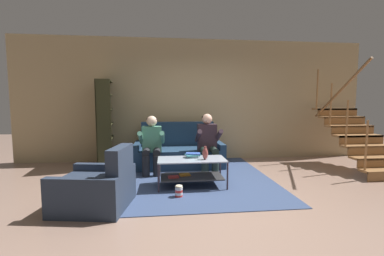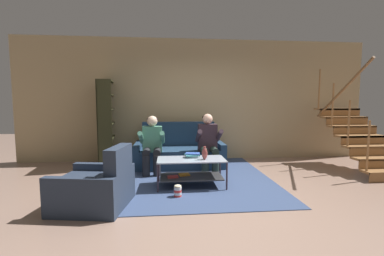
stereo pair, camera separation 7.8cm
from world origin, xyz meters
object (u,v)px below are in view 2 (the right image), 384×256
object	(u,v)px
couch	(179,152)
person_seated_right	(208,141)
popcorn_tub	(178,191)
vase	(205,153)
person_seated_left	(152,142)
coffee_table	(191,168)
armchair	(96,188)
bookshelf	(105,128)
book_stack	(192,155)

from	to	relation	value
couch	person_seated_right	xyz separation A→B (m)	(0.56, -0.56, 0.33)
couch	popcorn_tub	distance (m)	1.97
couch	vase	distance (m)	1.61
person_seated_right	vase	size ratio (longest dim) A/B	5.39
person_seated_right	couch	bearing A→B (deg)	134.89
couch	person_seated_left	xyz separation A→B (m)	(-0.56, -0.56, 0.32)
coffee_table	vase	bearing A→B (deg)	-18.58
person_seated_right	coffee_table	xyz separation A→B (m)	(-0.44, -0.91, -0.32)
person_seated_right	armchair	world-z (taller)	person_seated_right
person_seated_left	vase	world-z (taller)	person_seated_left
bookshelf	armchair	bearing A→B (deg)	-79.63
person_seated_right	popcorn_tub	xyz separation A→B (m)	(-0.67, -1.39, -0.54)
coffee_table	book_stack	size ratio (longest dim) A/B	4.20
couch	coffee_table	bearing A→B (deg)	-85.24
bookshelf	armchair	xyz separation A→B (m)	(0.44, -2.41, -0.57)
popcorn_tub	bookshelf	bearing A→B (deg)	125.42
bookshelf	coffee_table	bearing A→B (deg)	-43.51
vase	popcorn_tub	xyz separation A→B (m)	(-0.45, -0.40, -0.47)
coffee_table	armchair	distance (m)	1.51
book_stack	armchair	bearing A→B (deg)	-148.14
couch	person_seated_left	distance (m)	0.86
popcorn_tub	couch	bearing A→B (deg)	86.80
armchair	couch	bearing A→B (deg)	61.48
person_seated_right	coffee_table	bearing A→B (deg)	-115.49
couch	popcorn_tub	bearing A→B (deg)	-93.20
book_stack	vase	bearing A→B (deg)	-45.34
bookshelf	book_stack	bearing A→B (deg)	-40.93
couch	person_seated_left	size ratio (longest dim) A/B	1.70
person_seated_left	couch	bearing A→B (deg)	45.28
vase	bookshelf	distance (m)	2.66
coffee_table	vase	xyz separation A→B (m)	(0.22, -0.07, 0.26)
person_seated_right	book_stack	bearing A→B (deg)	-116.42
coffee_table	vase	size ratio (longest dim) A/B	5.15
vase	popcorn_tub	distance (m)	0.77
person_seated_right	vase	distance (m)	1.01
coffee_table	book_stack	bearing A→B (deg)	71.56
coffee_table	bookshelf	xyz separation A→B (m)	(-1.76, 1.67, 0.52)
popcorn_tub	vase	bearing A→B (deg)	41.64
person_seated_left	book_stack	world-z (taller)	person_seated_left
coffee_table	popcorn_tub	distance (m)	0.57
book_stack	armchair	world-z (taller)	armchair
bookshelf	armchair	distance (m)	2.51
book_stack	armchair	distance (m)	1.62
book_stack	popcorn_tub	world-z (taller)	book_stack
coffee_table	popcorn_tub	bearing A→B (deg)	-115.85
armchair	popcorn_tub	distance (m)	1.13
person_seated_right	bookshelf	world-z (taller)	bookshelf
person_seated_left	coffee_table	xyz separation A→B (m)	(0.68, -0.91, -0.30)
popcorn_tub	coffee_table	bearing A→B (deg)	64.15
coffee_table	popcorn_tub	size ratio (longest dim) A/B	6.02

